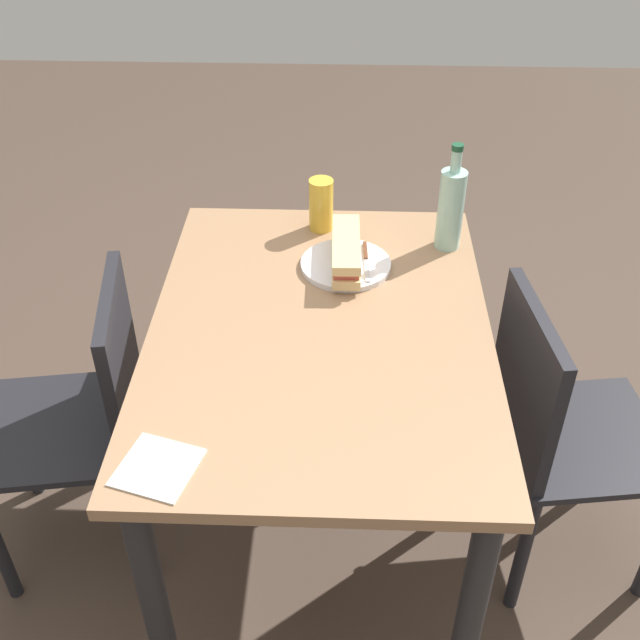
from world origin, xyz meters
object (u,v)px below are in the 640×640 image
(baguette_sandwich_near, at_px, (346,251))
(water_bottle, at_px, (451,207))
(plate_near, at_px, (346,265))
(beer_glass, at_px, (321,205))
(chair_far, at_px, (554,427))
(chair_near, at_px, (90,412))
(dining_table, at_px, (320,369))
(knife_near, at_px, (366,259))

(baguette_sandwich_near, bearing_deg, water_bottle, 113.05)
(plate_near, bearing_deg, beer_glass, -159.99)
(beer_glass, bearing_deg, chair_far, 53.01)
(chair_far, relative_size, plate_near, 3.64)
(chair_near, bearing_deg, beer_glass, 127.60)
(dining_table, height_order, beer_glass, beer_glass)
(knife_near, bearing_deg, dining_table, -22.46)
(plate_near, bearing_deg, dining_table, -12.80)
(dining_table, xyz_separation_m, water_bottle, (-0.37, 0.33, 0.25))
(chair_far, distance_m, beer_glass, 0.85)
(water_bottle, bearing_deg, beer_glass, -103.07)
(plate_near, distance_m, baguette_sandwich_near, 0.04)
(dining_table, bearing_deg, water_bottle, 138.29)
(plate_near, xyz_separation_m, baguette_sandwich_near, (-0.00, 0.00, 0.04))
(plate_near, xyz_separation_m, knife_near, (-0.01, 0.05, 0.01))
(knife_near, bearing_deg, chair_far, 60.35)
(plate_near, bearing_deg, baguette_sandwich_near, 172.87)
(chair_far, distance_m, plate_near, 0.67)
(chair_far, height_order, water_bottle, water_bottle)
(baguette_sandwich_near, xyz_separation_m, beer_glass, (-0.19, -0.07, 0.02))
(plate_near, relative_size, knife_near, 1.29)
(dining_table, distance_m, chair_far, 0.62)
(plate_near, bearing_deg, knife_near, 103.32)
(chair_near, height_order, water_bottle, water_bottle)
(chair_near, xyz_separation_m, plate_near, (-0.25, 0.65, 0.30))
(chair_far, height_order, plate_near, chair_far)
(dining_table, height_order, plate_near, plate_near)
(chair_far, relative_size, beer_glass, 5.76)
(baguette_sandwich_near, height_order, water_bottle, water_bottle)
(plate_near, relative_size, beer_glass, 1.58)
(water_bottle, distance_m, beer_glass, 0.35)
(chair_near, bearing_deg, water_bottle, 111.79)
(chair_near, height_order, knife_near, chair_near)
(plate_near, relative_size, water_bottle, 0.80)
(plate_near, bearing_deg, water_bottle, 113.05)
(baguette_sandwich_near, height_order, knife_near, baguette_sandwich_near)
(knife_near, distance_m, beer_glass, 0.23)
(dining_table, distance_m, plate_near, 0.29)
(chair_far, bearing_deg, baguette_sandwich_near, -116.16)
(dining_table, xyz_separation_m, chair_near, (0.00, -0.59, -0.17))
(chair_far, distance_m, knife_near, 0.64)
(knife_near, distance_m, water_bottle, 0.26)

